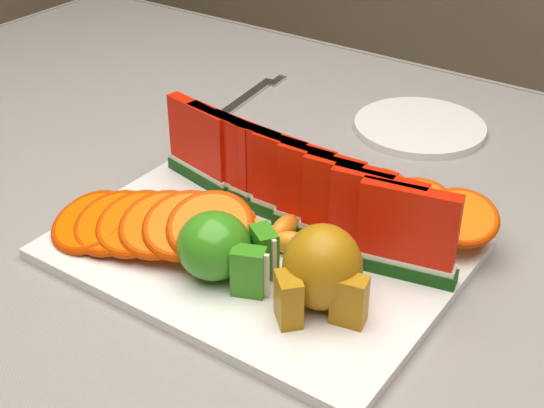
# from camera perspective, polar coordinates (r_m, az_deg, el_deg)

# --- Properties ---
(table) EXTENTS (1.40, 0.90, 0.75)m
(table) POSITION_cam_1_polar(r_m,az_deg,el_deg) (0.94, -1.47, -5.50)
(table) COLOR #48331A
(table) RESTS_ON ground
(tablecloth) EXTENTS (1.53, 1.03, 0.20)m
(tablecloth) POSITION_cam_1_polar(r_m,az_deg,el_deg) (0.90, -1.52, -2.34)
(tablecloth) COLOR gray
(tablecloth) RESTS_ON table
(platter) EXTENTS (0.40, 0.30, 0.01)m
(platter) POSITION_cam_1_polar(r_m,az_deg,el_deg) (0.79, -0.90, -3.38)
(platter) COLOR silver
(platter) RESTS_ON tablecloth
(apple_cluster) EXTENTS (0.10, 0.09, 0.07)m
(apple_cluster) POSITION_cam_1_polar(r_m,az_deg,el_deg) (0.73, -3.85, -3.33)
(apple_cluster) COLOR #198F19
(apple_cluster) RESTS_ON platter
(pear_cluster) EXTENTS (0.10, 0.11, 0.08)m
(pear_cluster) POSITION_cam_1_polar(r_m,az_deg,el_deg) (0.69, 3.78, -5.06)
(pear_cluster) COLOR #B37C14
(pear_cluster) RESTS_ON platter
(side_plate) EXTENTS (0.20, 0.20, 0.01)m
(side_plate) POSITION_cam_1_polar(r_m,az_deg,el_deg) (1.07, 11.06, 5.74)
(side_plate) COLOR silver
(side_plate) RESTS_ON tablecloth
(fork) EXTENTS (0.03, 0.20, 0.00)m
(fork) POSITION_cam_1_polar(r_m,az_deg,el_deg) (1.14, -1.91, 7.99)
(fork) COLOR silver
(fork) RESTS_ON tablecloth
(watermelon_row) EXTENTS (0.39, 0.07, 0.10)m
(watermelon_row) POSITION_cam_1_polar(r_m,az_deg,el_deg) (0.80, 1.60, 1.36)
(watermelon_row) COLOR #0F3C0C
(watermelon_row) RESTS_ON platter
(orange_fan_front) EXTENTS (0.24, 0.15, 0.06)m
(orange_fan_front) POSITION_cam_1_polar(r_m,az_deg,el_deg) (0.78, -9.27, -1.48)
(orange_fan_front) COLOR #EB5D00
(orange_fan_front) RESTS_ON platter
(orange_fan_back) EXTENTS (0.38, 0.11, 0.05)m
(orange_fan_back) POSITION_cam_1_polar(r_m,az_deg,el_deg) (0.85, 5.04, 1.49)
(orange_fan_back) COLOR #EB5D00
(orange_fan_back) RESTS_ON platter
(tangerine_segments) EXTENTS (0.19, 0.07, 0.03)m
(tangerine_segments) POSITION_cam_1_polar(r_m,az_deg,el_deg) (0.79, -0.44, -1.91)
(tangerine_segments) COLOR orange
(tangerine_segments) RESTS_ON platter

